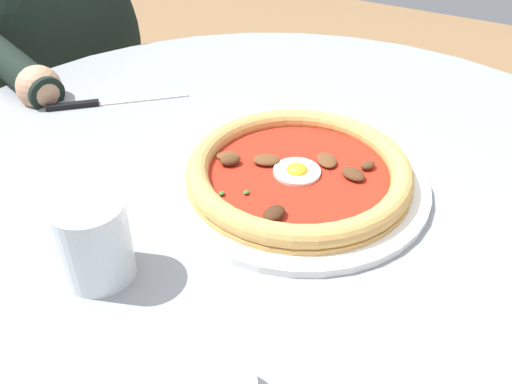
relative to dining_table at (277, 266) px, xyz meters
The scene contains 6 objects.
dining_table is the anchor object (origin of this frame).
pizza_on_plate 0.14m from the dining_table, 152.41° to the left, with size 0.32×0.32×0.04m.
water_glass 0.28m from the dining_table, 25.02° to the right, with size 0.07×0.07×0.09m.
steak_knife 0.38m from the dining_table, 100.69° to the right, with size 0.15×0.17×0.01m.
diner_person 0.74m from the dining_table, 112.65° to the right, with size 0.50×0.47×1.10m.
cafe_chair_diner 0.88m from the dining_table, 112.79° to the right, with size 0.50×0.50×0.91m.
Camera 1 is at (0.48, 0.24, 1.16)m, focal length 38.74 mm.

